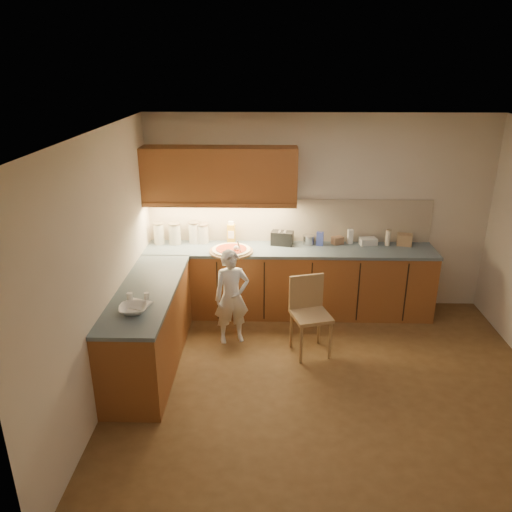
% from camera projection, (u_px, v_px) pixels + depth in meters
% --- Properties ---
extents(room, '(4.54, 4.50, 2.62)m').
position_uv_depth(room, '(339.00, 236.00, 4.61)').
color(room, brown).
rests_on(room, ground).
extents(l_counter, '(3.77, 2.62, 0.92)m').
position_uv_depth(l_counter, '(246.00, 295.00, 6.23)').
color(l_counter, '#95562B').
rests_on(l_counter, ground).
extents(backsplash, '(3.75, 0.02, 0.58)m').
position_uv_depth(backsplash, '(289.00, 220.00, 6.64)').
color(backsplash, '#BEAD93').
rests_on(backsplash, l_counter).
extents(upper_cabinets, '(1.95, 0.36, 0.73)m').
position_uv_depth(upper_cabinets, '(220.00, 175.00, 6.28)').
color(upper_cabinets, '#95562B').
rests_on(upper_cabinets, ground).
extents(pizza_on_board, '(0.56, 0.56, 0.23)m').
position_uv_depth(pizza_on_board, '(231.00, 250.00, 6.33)').
color(pizza_on_board, '#A17C50').
rests_on(pizza_on_board, l_counter).
extents(child, '(0.49, 0.39, 1.16)m').
position_uv_depth(child, '(232.00, 297.00, 5.90)').
color(child, white).
rests_on(child, ground).
extents(wooden_chair, '(0.51, 0.51, 0.91)m').
position_uv_depth(wooden_chair, '(309.00, 309.00, 5.72)').
color(wooden_chair, tan).
rests_on(wooden_chair, ground).
extents(mixing_bowl, '(0.31, 0.31, 0.07)m').
position_uv_depth(mixing_bowl, '(133.00, 309.00, 4.80)').
color(mixing_bowl, white).
rests_on(mixing_bowl, l_counter).
extents(canister_a, '(0.15, 0.15, 0.29)m').
position_uv_depth(canister_a, '(159.00, 233.00, 6.58)').
color(canister_a, white).
rests_on(canister_a, l_counter).
extents(canister_b, '(0.17, 0.17, 0.29)m').
position_uv_depth(canister_b, '(175.00, 233.00, 6.58)').
color(canister_b, beige).
rests_on(canister_b, l_counter).
extents(canister_c, '(0.16, 0.16, 0.29)m').
position_uv_depth(canister_c, '(194.00, 232.00, 6.62)').
color(canister_c, silver).
rests_on(canister_c, l_counter).
extents(canister_d, '(0.16, 0.16, 0.27)m').
position_uv_depth(canister_d, '(203.00, 233.00, 6.63)').
color(canister_d, silver).
rests_on(canister_d, l_counter).
extents(oil_jug, '(0.11, 0.08, 0.30)m').
position_uv_depth(oil_jug, '(231.00, 233.00, 6.62)').
color(oil_jug, gold).
rests_on(oil_jug, l_counter).
extents(toaster, '(0.31, 0.21, 0.19)m').
position_uv_depth(toaster, '(282.00, 238.00, 6.57)').
color(toaster, black).
rests_on(toaster, l_counter).
extents(steel_pot, '(0.16, 0.16, 0.12)m').
position_uv_depth(steel_pot, '(309.00, 240.00, 6.60)').
color(steel_pot, '#B3B2B7').
rests_on(steel_pot, l_counter).
extents(blue_box, '(0.10, 0.08, 0.18)m').
position_uv_depth(blue_box, '(320.00, 239.00, 6.55)').
color(blue_box, '#3645A4').
rests_on(blue_box, l_counter).
extents(card_box_a, '(0.17, 0.15, 0.10)m').
position_uv_depth(card_box_a, '(338.00, 240.00, 6.61)').
color(card_box_a, '#A77A5A').
rests_on(card_box_a, l_counter).
extents(white_bottle, '(0.07, 0.07, 0.20)m').
position_uv_depth(white_bottle, '(350.00, 236.00, 6.61)').
color(white_bottle, white).
rests_on(white_bottle, l_counter).
extents(flat_pack, '(0.24, 0.18, 0.09)m').
position_uv_depth(flat_pack, '(368.00, 241.00, 6.60)').
color(flat_pack, silver).
rests_on(flat_pack, l_counter).
extents(tall_jar, '(0.07, 0.07, 0.22)m').
position_uv_depth(tall_jar, '(388.00, 238.00, 6.53)').
color(tall_jar, white).
rests_on(tall_jar, l_counter).
extents(card_box_b, '(0.22, 0.19, 0.15)m').
position_uv_depth(card_box_b, '(404.00, 240.00, 6.56)').
color(card_box_b, tan).
rests_on(card_box_b, l_counter).
extents(dough_cloth, '(0.32, 0.29, 0.02)m').
position_uv_depth(dough_cloth, '(136.00, 304.00, 4.95)').
color(dough_cloth, white).
rests_on(dough_cloth, l_counter).
extents(spice_jar_a, '(0.07, 0.07, 0.08)m').
position_uv_depth(spice_jar_a, '(130.00, 297.00, 5.03)').
color(spice_jar_a, white).
rests_on(spice_jar_a, l_counter).
extents(spice_jar_b, '(0.06, 0.06, 0.07)m').
position_uv_depth(spice_jar_b, '(147.00, 296.00, 5.06)').
color(spice_jar_b, silver).
rests_on(spice_jar_b, l_counter).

